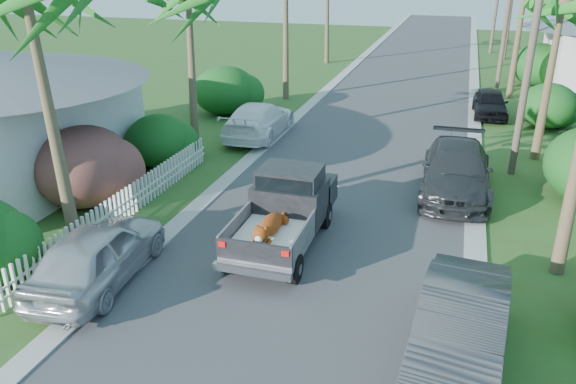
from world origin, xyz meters
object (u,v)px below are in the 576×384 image
(pickup_truck, at_px, (287,206))
(utility_pole_c, at_px, (508,11))
(parked_car_lf, at_px, (259,120))
(utility_pole_b, at_px, (532,48))
(parked_car_ln, at_px, (98,254))
(parked_car_rn, at_px, (460,329))
(parked_car_rf, at_px, (490,103))
(parked_car_rm, at_px, (456,171))
(palm_r_b, at_px, (563,3))

(pickup_truck, xyz_separation_m, utility_pole_c, (6.47, 22.43, 3.59))
(pickup_truck, distance_m, parked_car_lf, 10.01)
(utility_pole_b, bearing_deg, parked_car_ln, -132.89)
(parked_car_rn, distance_m, parked_car_ln, 8.55)
(parked_car_rf, distance_m, parked_car_lf, 12.00)
(parked_car_rn, relative_size, parked_car_ln, 1.03)
(parked_car_rm, distance_m, utility_pole_c, 18.03)
(utility_pole_b, height_order, utility_pole_c, same)
(pickup_truck, relative_size, utility_pole_c, 0.57)
(parked_car_lf, bearing_deg, utility_pole_c, -129.52)
(parked_car_ln, height_order, palm_r_b, palm_r_b)
(pickup_truck, bearing_deg, parked_car_rn, -40.77)
(parked_car_rm, xyz_separation_m, parked_car_ln, (-8.23, -8.50, -0.03))
(pickup_truck, relative_size, utility_pole_b, 0.57)
(pickup_truck, bearing_deg, utility_pole_b, 48.95)
(parked_car_rm, relative_size, parked_car_rf, 1.40)
(parked_car_ln, bearing_deg, parked_car_lf, -93.12)
(parked_car_rn, bearing_deg, parked_car_ln, -178.70)
(parked_car_rm, height_order, parked_car_ln, parked_car_rm)
(parked_car_ln, bearing_deg, utility_pole_c, -116.27)
(parked_car_ln, height_order, parked_car_lf, parked_car_ln)
(parked_car_rn, distance_m, palm_r_b, 14.76)
(parked_car_lf, bearing_deg, parked_car_rn, 122.94)
(parked_car_rn, distance_m, parked_car_rf, 19.94)
(parked_car_rf, distance_m, palm_r_b, 8.42)
(parked_car_rn, bearing_deg, utility_pole_c, 91.32)
(parked_car_rn, xyz_separation_m, parked_car_rf, (1.07, 19.91, -0.11))
(pickup_truck, distance_m, utility_pole_c, 23.62)
(utility_pole_b, bearing_deg, utility_pole_c, 90.00)
(palm_r_b, bearing_deg, parked_car_rm, -123.62)
(parked_car_rm, xyz_separation_m, palm_r_b, (3.00, 4.51, 5.15))
(parked_car_rf, bearing_deg, parked_car_rn, -95.43)
(pickup_truck, relative_size, parked_car_rn, 1.09)
(parked_car_rn, bearing_deg, utility_pole_b, 86.64)
(parked_car_rm, bearing_deg, utility_pole_c, 82.45)
(parked_car_rm, bearing_deg, pickup_truck, -133.30)
(pickup_truck, height_order, parked_car_rn, pickup_truck)
(parked_car_rn, height_order, utility_pole_b, utility_pole_b)
(parked_car_lf, bearing_deg, parked_car_ln, 90.69)
(parked_car_rf, bearing_deg, parked_car_ln, -118.74)
(palm_r_b, bearing_deg, parked_car_ln, -130.79)
(parked_car_rn, distance_m, parked_car_rm, 9.05)
(pickup_truck, relative_size, parked_car_rm, 0.93)
(parked_car_lf, bearing_deg, pickup_truck, 113.35)
(utility_pole_b, bearing_deg, parked_car_rn, -98.33)
(pickup_truck, bearing_deg, parked_car_lf, 114.35)
(parked_car_rf, xyz_separation_m, parked_car_ln, (-9.61, -19.37, 0.10))
(parked_car_rn, relative_size, utility_pole_c, 0.52)
(parked_car_rm, distance_m, palm_r_b, 7.48)
(utility_pole_b, bearing_deg, parked_car_rm, -128.53)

